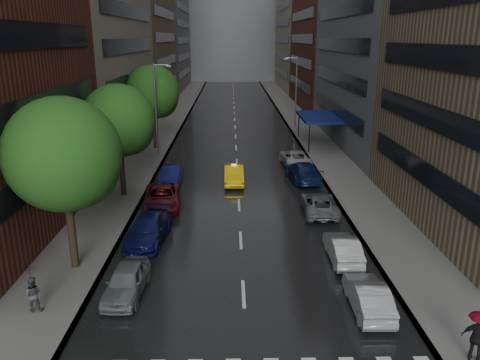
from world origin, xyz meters
The scene contains 18 objects.
ground centered at (0.00, 0.00, 0.00)m, with size 220.00×220.00×0.00m, color gray.
road centered at (0.00, 50.00, 0.01)m, with size 14.00×140.00×0.01m, color black.
sidewalk_left centered at (-9.00, 50.00, 0.07)m, with size 4.00×140.00×0.15m, color gray.
sidewalk_right centered at (9.00, 50.00, 0.07)m, with size 4.00×140.00×0.15m, color gray.
buildings_left centered at (-15.00, 58.79, 15.99)m, with size 8.00×108.00×38.00m.
buildings_right centered at (15.00, 56.70, 15.03)m, with size 8.05×109.10×36.00m.
building_far centered at (0.00, 118.00, 16.00)m, with size 40.00×14.00×32.00m, color slate.
tree_near centered at (-8.60, 6.64, 6.07)m, with size 5.56×5.56×8.87m.
tree_mid centered at (-8.60, 18.07, 5.72)m, with size 5.25×5.25×8.36m.
tree_far centered at (-8.60, 33.54, 6.02)m, with size 5.52×5.52×8.80m.
taxi centered at (-0.32, 21.31, 0.73)m, with size 1.54×4.41×1.45m, color yellow.
parked_cars_left centered at (-5.40, 13.05, 0.73)m, with size 2.95×21.38×1.48m.
parked_cars_right centered at (5.40, 17.63, 0.72)m, with size 2.75×28.87×1.58m.
ped_black_umbrella centered at (-9.07, 2.57, 1.40)m, with size 0.96×0.98×2.09m.
ped_red_umbrella centered at (8.31, -1.05, 1.33)m, with size 1.17×0.95×2.01m.
street_lamp_left centered at (-7.72, 30.00, 4.89)m, with size 1.74×0.22×9.00m.
street_lamp_right centered at (7.72, 45.00, 4.89)m, with size 1.74×0.22×9.00m.
awning centered at (8.98, 35.00, 3.13)m, with size 4.00×8.00×3.12m.
Camera 1 is at (-0.53, -15.27, 11.47)m, focal length 35.00 mm.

